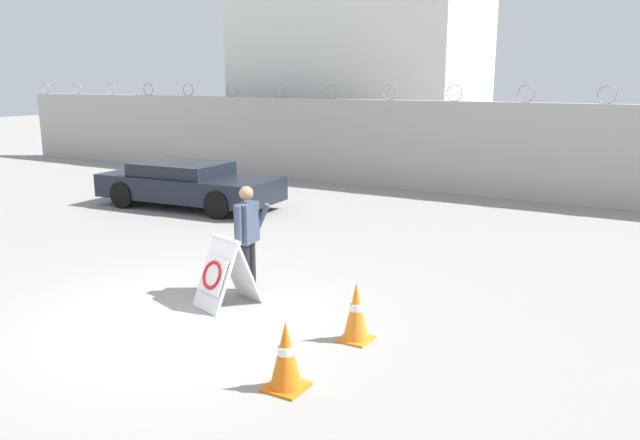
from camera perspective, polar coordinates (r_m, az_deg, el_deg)
The scene contains 8 objects.
ground_plane at distance 8.93m, azimuth -12.00°, elevation -8.80°, with size 90.00×90.00×0.00m, color gray.
perimeter_wall at distance 18.25m, azimuth 11.96°, elevation 6.49°, with size 36.00×0.30×3.08m.
building_block at distance 24.26m, azimuth 3.79°, elevation 12.85°, with size 8.57×5.64×6.52m.
barricade_sign at distance 9.17m, azimuth -8.80°, elevation -4.74°, with size 0.85×0.99×1.02m.
security_guard at distance 9.57m, azimuth -6.64°, elevation -1.34°, with size 0.37×0.64×1.67m.
traffic_cone_near at distance 7.93m, azimuth 3.33°, elevation -8.37°, with size 0.38×0.38×0.77m.
traffic_cone_mid at distance 6.77m, azimuth -3.14°, elevation -12.29°, with size 0.42×0.42×0.76m.
parked_car_front_coupe at distance 16.38m, azimuth -11.95°, elevation 3.26°, with size 4.85×2.19×1.14m.
Camera 1 is at (5.65, -6.10, 3.25)m, focal length 35.00 mm.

